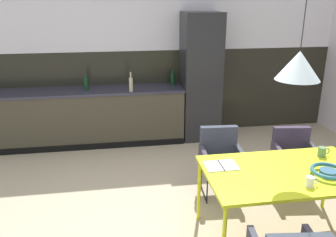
{
  "coord_description": "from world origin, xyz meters",
  "views": [
    {
      "loc": [
        -0.6,
        -2.91,
        2.29
      ],
      "look_at": [
        0.0,
        0.87,
        0.97
      ],
      "focal_mm": 37.41,
      "sensor_mm": 36.0,
      "label": 1
    }
  ],
  "objects_px": {
    "armchair_near_window": "(293,151)",
    "bottle_spice_small": "(173,79)",
    "fruit_bowl": "(329,171)",
    "pendant_lamp_over_table_near": "(299,65)",
    "bottle_wine_green": "(86,83)",
    "bottle_oil_tall": "(131,84)",
    "armchair_by_stool": "(220,153)",
    "refrigerator_column": "(200,77)",
    "mug_short_terracotta": "(310,182)",
    "open_book": "(221,166)",
    "dining_table": "(287,175)",
    "mug_tall_blue": "(322,152)"
  },
  "relations": [
    {
      "from": "pendant_lamp_over_table_near",
      "to": "armchair_by_stool",
      "type": "bearing_deg",
      "value": 110.06
    },
    {
      "from": "dining_table",
      "to": "armchair_by_stool",
      "type": "height_order",
      "value": "armchair_by_stool"
    },
    {
      "from": "refrigerator_column",
      "to": "pendant_lamp_over_table_near",
      "type": "relative_size",
      "value": 1.67
    },
    {
      "from": "armchair_by_stool",
      "to": "mug_short_terracotta",
      "type": "xyz_separation_m",
      "value": [
        0.4,
        -1.26,
        0.27
      ]
    },
    {
      "from": "fruit_bowl",
      "to": "mug_short_terracotta",
      "type": "bearing_deg",
      "value": -150.63
    },
    {
      "from": "dining_table",
      "to": "open_book",
      "type": "height_order",
      "value": "open_book"
    },
    {
      "from": "armchair_by_stool",
      "to": "mug_tall_blue",
      "type": "height_order",
      "value": "mug_tall_blue"
    },
    {
      "from": "dining_table",
      "to": "pendant_lamp_over_table_near",
      "type": "xyz_separation_m",
      "value": [
        -0.0,
        0.03,
        1.04
      ]
    },
    {
      "from": "bottle_wine_green",
      "to": "bottle_oil_tall",
      "type": "height_order",
      "value": "bottle_oil_tall"
    },
    {
      "from": "bottle_wine_green",
      "to": "bottle_oil_tall",
      "type": "distance_m",
      "value": 0.72
    },
    {
      "from": "mug_short_terracotta",
      "to": "mug_tall_blue",
      "type": "relative_size",
      "value": 0.93
    },
    {
      "from": "mug_tall_blue",
      "to": "bottle_spice_small",
      "type": "distance_m",
      "value": 2.89
    },
    {
      "from": "refrigerator_column",
      "to": "bottle_oil_tall",
      "type": "relative_size",
      "value": 6.78
    },
    {
      "from": "mug_short_terracotta",
      "to": "open_book",
      "type": "bearing_deg",
      "value": 142.87
    },
    {
      "from": "bottle_oil_tall",
      "to": "fruit_bowl",
      "type": "bearing_deg",
      "value": -58.83
    },
    {
      "from": "mug_short_terracotta",
      "to": "bottle_wine_green",
      "type": "bearing_deg",
      "value": 123.92
    },
    {
      "from": "armchair_by_stool",
      "to": "armchair_near_window",
      "type": "relative_size",
      "value": 1.04
    },
    {
      "from": "armchair_near_window",
      "to": "bottle_spice_small",
      "type": "distance_m",
      "value": 2.39
    },
    {
      "from": "refrigerator_column",
      "to": "armchair_near_window",
      "type": "distance_m",
      "value": 2.11
    },
    {
      "from": "fruit_bowl",
      "to": "pendant_lamp_over_table_near",
      "type": "distance_m",
      "value": 1.03
    },
    {
      "from": "armchair_near_window",
      "to": "pendant_lamp_over_table_near",
      "type": "height_order",
      "value": "pendant_lamp_over_table_near"
    },
    {
      "from": "dining_table",
      "to": "armchair_near_window",
      "type": "relative_size",
      "value": 1.99
    },
    {
      "from": "open_book",
      "to": "mug_short_terracotta",
      "type": "xyz_separation_m",
      "value": [
        0.64,
        -0.49,
        0.04
      ]
    },
    {
      "from": "mug_tall_blue",
      "to": "bottle_wine_green",
      "type": "bearing_deg",
      "value": 134.86
    },
    {
      "from": "dining_table",
      "to": "open_book",
      "type": "xyz_separation_m",
      "value": [
        -0.59,
        0.2,
        0.05
      ]
    },
    {
      "from": "bottle_oil_tall",
      "to": "pendant_lamp_over_table_near",
      "type": "xyz_separation_m",
      "value": [
        1.31,
        -2.55,
        0.71
      ]
    },
    {
      "from": "refrigerator_column",
      "to": "pendant_lamp_over_table_near",
      "type": "distance_m",
      "value": 2.87
    },
    {
      "from": "fruit_bowl",
      "to": "pendant_lamp_over_table_near",
      "type": "bearing_deg",
      "value": 153.39
    },
    {
      "from": "fruit_bowl",
      "to": "bottle_spice_small",
      "type": "xyz_separation_m",
      "value": [
        -0.93,
        3.06,
        0.23
      ]
    },
    {
      "from": "bottle_oil_tall",
      "to": "pendant_lamp_over_table_near",
      "type": "relative_size",
      "value": 0.25
    },
    {
      "from": "armchair_by_stool",
      "to": "open_book",
      "type": "relative_size",
      "value": 2.62
    },
    {
      "from": "armchair_near_window",
      "to": "bottle_oil_tall",
      "type": "relative_size",
      "value": 2.53
    },
    {
      "from": "open_book",
      "to": "bottle_spice_small",
      "type": "bearing_deg",
      "value": 90.19
    },
    {
      "from": "armchair_by_stool",
      "to": "mug_tall_blue",
      "type": "bearing_deg",
      "value": 143.91
    },
    {
      "from": "armchair_by_stool",
      "to": "bottle_oil_tall",
      "type": "bearing_deg",
      "value": -54.84
    },
    {
      "from": "refrigerator_column",
      "to": "bottle_oil_tall",
      "type": "height_order",
      "value": "refrigerator_column"
    },
    {
      "from": "armchair_by_stool",
      "to": "pendant_lamp_over_table_near",
      "type": "relative_size",
      "value": 0.65
    },
    {
      "from": "armchair_by_stool",
      "to": "bottle_spice_small",
      "type": "height_order",
      "value": "bottle_spice_small"
    },
    {
      "from": "mug_tall_blue",
      "to": "bottle_oil_tall",
      "type": "bearing_deg",
      "value": 128.03
    },
    {
      "from": "armchair_by_stool",
      "to": "mug_tall_blue",
      "type": "distance_m",
      "value": 1.15
    },
    {
      "from": "fruit_bowl",
      "to": "bottle_spice_small",
      "type": "relative_size",
      "value": 1.28
    },
    {
      "from": "dining_table",
      "to": "refrigerator_column",
      "type": "bearing_deg",
      "value": 93.04
    },
    {
      "from": "pendant_lamp_over_table_near",
      "to": "bottle_oil_tall",
      "type": "bearing_deg",
      "value": 117.22
    },
    {
      "from": "fruit_bowl",
      "to": "bottle_wine_green",
      "type": "relative_size",
      "value": 1.2
    },
    {
      "from": "mug_short_terracotta",
      "to": "pendant_lamp_over_table_near",
      "type": "bearing_deg",
      "value": 100.39
    },
    {
      "from": "dining_table",
      "to": "bottle_oil_tall",
      "type": "height_order",
      "value": "bottle_oil_tall"
    },
    {
      "from": "fruit_bowl",
      "to": "open_book",
      "type": "height_order",
      "value": "fruit_bowl"
    },
    {
      "from": "bottle_oil_tall",
      "to": "armchair_near_window",
      "type": "bearing_deg",
      "value": -41.8
    },
    {
      "from": "bottle_spice_small",
      "to": "bottle_wine_green",
      "type": "xyz_separation_m",
      "value": [
        -1.41,
        -0.15,
        0.01
      ]
    },
    {
      "from": "armchair_by_stool",
      "to": "mug_short_terracotta",
      "type": "distance_m",
      "value": 1.35
    }
  ]
}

